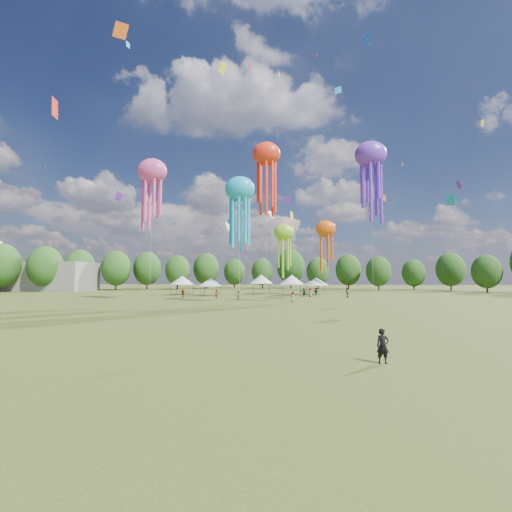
{
  "coord_description": "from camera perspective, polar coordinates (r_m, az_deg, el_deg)",
  "views": [
    {
      "loc": [
        3.12,
        -17.63,
        3.98
      ],
      "look_at": [
        0.24,
        15.0,
        6.0
      ],
      "focal_mm": 23.56,
      "sensor_mm": 36.0,
      "label": 1
    }
  ],
  "objects": [
    {
      "name": "observer_main",
      "position": [
        17.01,
        20.73,
        -14.1
      ],
      "size": [
        0.61,
        0.42,
        1.59
      ],
      "primitive_type": "imported",
      "rotation": [
        0.0,
        0.0,
        0.08
      ],
      "color": "black",
      "rests_on": "ground"
    },
    {
      "name": "show_kites",
      "position": [
        61.72,
        5.32,
        12.19
      ],
      "size": [
        44.39,
        19.58,
        30.56
      ],
      "color": "#19A7DB",
      "rests_on": "ground"
    },
    {
      "name": "spectator_near",
      "position": [
        56.15,
        -3.05,
        -6.79
      ],
      "size": [
        0.77,
        0.6,
        1.56
      ],
      "primitive_type": "imported",
      "rotation": [
        0.0,
        0.0,
        3.13
      ],
      "color": "gray",
      "rests_on": "ground"
    },
    {
      "name": "small_kites",
      "position": [
        63.71,
        2.25,
        20.11
      ],
      "size": [
        76.95,
        60.88,
        44.13
      ],
      "color": "#19A7DB",
      "rests_on": "ground"
    },
    {
      "name": "ground",
      "position": [
        18.34,
        -5.07,
        -16.06
      ],
      "size": [
        300.0,
        300.0,
        0.0
      ],
      "primitive_type": "plane",
      "color": "#384416",
      "rests_on": "ground"
    },
    {
      "name": "festival_tents",
      "position": [
        73.34,
        -0.22,
        -4.18
      ],
      "size": [
        34.81,
        12.5,
        4.45
      ],
      "color": "#47474C",
      "rests_on": "ground"
    },
    {
      "name": "treeline",
      "position": [
        80.48,
        0.06,
        -1.7
      ],
      "size": [
        201.57,
        95.24,
        13.43
      ],
      "color": "#38281C",
      "rests_on": "ground"
    },
    {
      "name": "hangar",
      "position": [
        116.94,
        -34.97,
        -2.88
      ],
      "size": [
        40.0,
        12.0,
        8.0
      ],
      "primitive_type": "cube",
      "color": "gray",
      "rests_on": "ground"
    },
    {
      "name": "spectators_far",
      "position": [
        65.0,
        7.13,
        -6.23
      ],
      "size": [
        32.09,
        15.56,
        1.87
      ],
      "color": "gray",
      "rests_on": "ground"
    }
  ]
}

